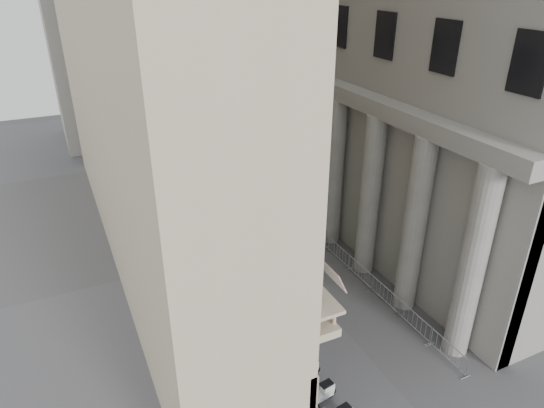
% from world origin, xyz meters
% --- Properties ---
extents(iron_fence, '(0.30, 28.00, 1.40)m').
position_xyz_m(iron_fence, '(-4.30, 18.00, 0.00)').
color(iron_fence, black).
rests_on(iron_fence, ground).
extents(blue_awning, '(1.60, 3.00, 3.00)m').
position_xyz_m(blue_awning, '(4.15, 26.00, 0.00)').
color(blue_awning, navy).
rests_on(blue_awning, ground).
extents(scooter_2, '(1.47, 0.78, 1.50)m').
position_xyz_m(scooter_2, '(-3.56, 5.94, 0.00)').
color(scooter_2, white).
rests_on(scooter_2, ground).
extents(scooter_3, '(1.47, 0.78, 1.50)m').
position_xyz_m(scooter_3, '(-3.56, 7.36, 0.00)').
color(scooter_3, white).
rests_on(scooter_3, ground).
extents(scooter_4, '(1.47, 0.78, 1.50)m').
position_xyz_m(scooter_4, '(-3.56, 8.78, 0.00)').
color(scooter_4, white).
rests_on(scooter_4, ground).
extents(scooter_5, '(1.47, 0.78, 1.50)m').
position_xyz_m(scooter_5, '(-3.56, 10.20, 0.00)').
color(scooter_5, white).
rests_on(scooter_5, ground).
extents(scooter_6, '(1.47, 0.78, 1.50)m').
position_xyz_m(scooter_6, '(-3.56, 11.62, 0.00)').
color(scooter_6, white).
rests_on(scooter_6, ground).
extents(scooter_7, '(1.47, 0.78, 1.50)m').
position_xyz_m(scooter_7, '(-3.56, 13.04, 0.00)').
color(scooter_7, white).
rests_on(scooter_7, ground).
extents(scooter_8, '(1.47, 0.78, 1.50)m').
position_xyz_m(scooter_8, '(-3.56, 14.46, 0.00)').
color(scooter_8, white).
rests_on(scooter_8, ground).
extents(scooter_9, '(1.47, 0.78, 1.50)m').
position_xyz_m(scooter_9, '(-3.56, 15.88, 0.00)').
color(scooter_9, white).
rests_on(scooter_9, ground).
extents(scooter_10, '(1.47, 0.78, 1.50)m').
position_xyz_m(scooter_10, '(-3.56, 17.30, 0.00)').
color(scooter_10, white).
rests_on(scooter_10, ground).
extents(scooter_11, '(1.47, 0.78, 1.50)m').
position_xyz_m(scooter_11, '(-3.56, 18.72, 0.00)').
color(scooter_11, white).
rests_on(scooter_11, ground).
extents(scooter_12, '(1.47, 0.78, 1.50)m').
position_xyz_m(scooter_12, '(-3.56, 20.14, 0.00)').
color(scooter_12, white).
rests_on(scooter_12, ground).
extents(scooter_13, '(1.47, 0.78, 1.50)m').
position_xyz_m(scooter_13, '(-3.56, 21.57, 0.00)').
color(scooter_13, white).
rests_on(scooter_13, ground).
extents(scooter_14, '(1.47, 0.78, 1.50)m').
position_xyz_m(scooter_14, '(-3.56, 22.99, 0.00)').
color(scooter_14, white).
rests_on(scooter_14, ground).
extents(scooter_15, '(1.47, 0.78, 1.50)m').
position_xyz_m(scooter_15, '(-3.56, 24.41, 0.00)').
color(scooter_15, white).
rests_on(scooter_15, ground).
extents(barrier_0, '(0.60, 2.40, 1.10)m').
position_xyz_m(barrier_0, '(3.34, 5.52, 0.00)').
color(barrier_0, '#AAADB2').
rests_on(barrier_0, ground).
extents(barrier_1, '(0.60, 2.40, 1.10)m').
position_xyz_m(barrier_1, '(3.34, 8.02, 0.00)').
color(barrier_1, '#AAADB2').
rests_on(barrier_1, ground).
extents(barrier_2, '(0.60, 2.40, 1.10)m').
position_xyz_m(barrier_2, '(3.34, 10.52, 0.00)').
color(barrier_2, '#AAADB2').
rests_on(barrier_2, ground).
extents(barrier_3, '(0.60, 2.40, 1.10)m').
position_xyz_m(barrier_3, '(3.34, 13.02, 0.00)').
color(barrier_3, '#AAADB2').
rests_on(barrier_3, ground).
extents(barrier_4, '(0.60, 2.40, 1.10)m').
position_xyz_m(barrier_4, '(3.34, 15.52, 0.00)').
color(barrier_4, '#AAADB2').
rests_on(barrier_4, ground).
extents(barrier_5, '(0.60, 2.40, 1.10)m').
position_xyz_m(barrier_5, '(3.34, 18.02, 0.00)').
color(barrier_5, '#AAADB2').
rests_on(barrier_5, ground).
extents(barrier_6, '(0.60, 2.40, 1.10)m').
position_xyz_m(barrier_6, '(3.34, 20.52, 0.00)').
color(barrier_6, '#AAADB2').
rests_on(barrier_6, ground).
extents(barrier_7, '(0.60, 2.40, 1.10)m').
position_xyz_m(barrier_7, '(3.34, 23.02, 0.00)').
color(barrier_7, '#AAADB2').
rests_on(barrier_7, ground).
extents(barrier_8, '(0.60, 2.40, 1.10)m').
position_xyz_m(barrier_8, '(3.34, 25.52, 0.00)').
color(barrier_8, '#AAADB2').
rests_on(barrier_8, ground).
extents(security_tent, '(4.35, 4.35, 3.53)m').
position_xyz_m(security_tent, '(-3.54, 26.77, 2.95)').
color(security_tent, white).
rests_on(security_tent, ground).
extents(street_lamp, '(2.53, 0.81, 7.90)m').
position_xyz_m(street_lamp, '(-3.45, 17.75, 4.69)').
color(street_lamp, '#94979C').
rests_on(street_lamp, ground).
extents(info_kiosk, '(0.57, 1.02, 2.07)m').
position_xyz_m(info_kiosk, '(-3.20, 15.91, 1.04)').
color(info_kiosk, black).
rests_on(info_kiosk, ground).
extents(pedestrian_a, '(0.62, 0.44, 1.63)m').
position_xyz_m(pedestrian_a, '(2.11, 20.92, 0.81)').
color(pedestrian_a, black).
rests_on(pedestrian_a, ground).
extents(pedestrian_b, '(1.19, 1.14, 1.93)m').
position_xyz_m(pedestrian_b, '(1.94, 31.33, 0.96)').
color(pedestrian_b, black).
rests_on(pedestrian_b, ground).
extents(pedestrian_c, '(1.06, 0.91, 1.83)m').
position_xyz_m(pedestrian_c, '(-1.20, 34.97, 0.92)').
color(pedestrian_c, black).
rests_on(pedestrian_c, ground).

